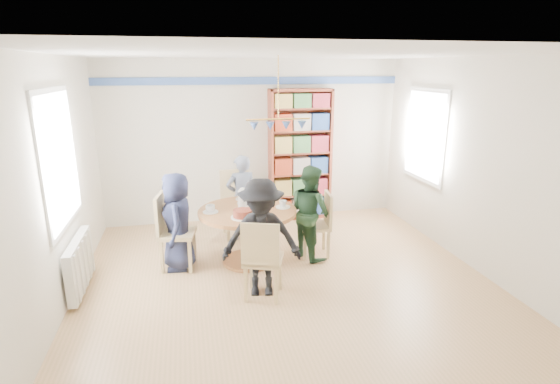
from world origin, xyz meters
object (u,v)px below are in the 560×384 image
object	(u,v)px
radiator	(80,264)
chair_left	(170,228)
bookshelf	(300,156)
person_left	(177,222)
chair_far	(236,200)
person_right	(310,212)
person_far	(242,197)
dining_table	(248,223)
chair_right	(320,221)
person_near	(261,238)
chair_near	(262,257)

from	to	relation	value
radiator	chair_left	size ratio (longest dim) A/B	0.99
radiator	bookshelf	bearing A→B (deg)	32.62
radiator	person_left	distance (m)	1.24
bookshelf	radiator	bearing A→B (deg)	-147.38
chair_far	person_right	world-z (taller)	person_right
radiator	bookshelf	size ratio (longest dim) A/B	0.45
person_right	person_far	world-z (taller)	person_far
dining_table	chair_right	world-z (taller)	chair_right
dining_table	bookshelf	distance (m)	2.09
radiator	bookshelf	distance (m)	3.86
person_near	bookshelf	world-z (taller)	bookshelf
dining_table	person_left	size ratio (longest dim) A/B	1.01
chair_right	bookshelf	xyz separation A→B (m)	(0.12, 1.61, 0.60)
chair_far	bookshelf	size ratio (longest dim) A/B	0.46
chair_far	bookshelf	bearing A→B (deg)	26.14
person_left	chair_right	bearing A→B (deg)	91.87
chair_near	bookshelf	size ratio (longest dim) A/B	0.43
person_far	bookshelf	bearing A→B (deg)	-155.65
dining_table	chair_near	size ratio (longest dim) A/B	1.36
dining_table	person_far	size ratio (longest dim) A/B	0.99
person_near	dining_table	bearing A→B (deg)	102.50
chair_left	bookshelf	xyz separation A→B (m)	(2.16, 1.61, 0.54)
chair_far	radiator	bearing A→B (deg)	-143.96
person_left	person_far	xyz separation A→B (m)	(0.95, 0.86, 0.01)
person_right	person_near	xyz separation A→B (m)	(-0.84, -0.89, 0.04)
chair_right	person_left	world-z (taller)	person_left
person_left	bookshelf	bearing A→B (deg)	129.76
chair_left	chair_far	distance (m)	1.42
chair_near	bookshelf	world-z (taller)	bookshelf
person_left	person_near	bearing A→B (deg)	47.44
chair_left	chair_far	world-z (taller)	chair_far
bookshelf	dining_table	bearing A→B (deg)	-124.83
dining_table	person_near	distance (m)	0.89
person_far	chair_far	bearing A→B (deg)	-81.49
chair_far	bookshelf	distance (m)	1.42
chair_near	person_far	distance (m)	1.91
person_left	person_right	xyz separation A→B (m)	(1.78, -0.02, 0.01)
person_far	person_near	xyz separation A→B (m)	(-0.01, -1.77, 0.04)
person_left	chair_left	bearing A→B (deg)	-102.57
chair_left	dining_table	bearing A→B (deg)	-2.88
person_far	bookshelf	size ratio (longest dim) A/B	0.59
chair_near	person_near	xyz separation A→B (m)	(0.02, 0.14, 0.17)
radiator	person_left	xyz separation A→B (m)	(1.13, 0.41, 0.29)
radiator	person_near	size ratio (longest dim) A/B	0.72
chair_right	person_far	distance (m)	1.31
chair_far	person_far	xyz separation A→B (m)	(0.07, -0.19, 0.09)
chair_far	person_near	world-z (taller)	person_near
chair_far	chair_near	size ratio (longest dim) A/B	1.07
chair_near	person_right	world-z (taller)	person_right
radiator	chair_left	bearing A→B (deg)	22.84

